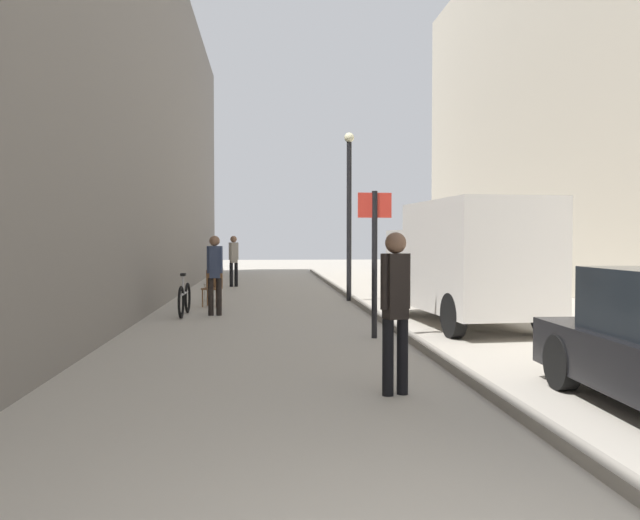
# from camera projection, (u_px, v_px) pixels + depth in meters

# --- Properties ---
(ground_plane) EXTENTS (80.00, 80.00, 0.00)m
(ground_plane) POSITION_uv_depth(u_px,v_px,m) (305.00, 315.00, 14.81)
(ground_plane) COLOR #A8A093
(building_facade_left) EXTENTS (2.94, 40.00, 10.39)m
(building_facade_left) POSITION_uv_depth(u_px,v_px,m) (76.00, 83.00, 14.21)
(building_facade_left) COLOR slate
(building_facade_left) RESTS_ON ground_plane
(kerb_strip) EXTENTS (0.16, 40.00, 0.12)m
(kerb_strip) POSITION_uv_depth(u_px,v_px,m) (373.00, 312.00, 14.94)
(kerb_strip) COLOR gray
(kerb_strip) RESTS_ON ground_plane
(pedestrian_main_foreground) EXTENTS (0.36, 0.24, 1.83)m
(pedestrian_main_foreground) POSITION_uv_depth(u_px,v_px,m) (215.00, 269.00, 14.73)
(pedestrian_main_foreground) COLOR black
(pedestrian_main_foreground) RESTS_ON ground_plane
(pedestrian_mid_block) EXTENTS (0.35, 0.26, 1.83)m
(pedestrian_mid_block) POSITION_uv_depth(u_px,v_px,m) (395.00, 301.00, 7.21)
(pedestrian_mid_block) COLOR black
(pedestrian_mid_block) RESTS_ON ground_plane
(pedestrian_far_crossing) EXTENTS (0.35, 0.28, 1.87)m
(pedestrian_far_crossing) POSITION_uv_depth(u_px,v_px,m) (234.00, 257.00, 23.68)
(pedestrian_far_crossing) COLOR black
(pedestrian_far_crossing) RESTS_ON ground_plane
(delivery_van) EXTENTS (2.32, 5.04, 2.50)m
(delivery_van) POSITION_uv_depth(u_px,v_px,m) (466.00, 260.00, 13.11)
(delivery_van) COLOR silver
(delivery_van) RESTS_ON ground_plane
(street_sign_post) EXTENTS (0.60, 0.10, 2.60)m
(street_sign_post) POSITION_uv_depth(u_px,v_px,m) (375.00, 251.00, 11.35)
(street_sign_post) COLOR black
(street_sign_post) RESTS_ON ground_plane
(lamp_post) EXTENTS (0.28, 0.28, 4.76)m
(lamp_post) POSITION_uv_depth(u_px,v_px,m) (349.00, 205.00, 18.22)
(lamp_post) COLOR black
(lamp_post) RESTS_ON ground_plane
(bicycle_leaning) EXTENTS (0.10, 1.77, 0.98)m
(bicycle_leaning) POSITION_uv_depth(u_px,v_px,m) (184.00, 299.00, 14.74)
(bicycle_leaning) COLOR black
(bicycle_leaning) RESTS_ON ground_plane
(cafe_chair_near_window) EXTENTS (0.54, 0.54, 0.94)m
(cafe_chair_near_window) POSITION_uv_depth(u_px,v_px,m) (213.00, 285.00, 16.78)
(cafe_chair_near_window) COLOR brown
(cafe_chair_near_window) RESTS_ON ground_plane
(cafe_chair_by_doorway) EXTENTS (0.58, 0.58, 0.94)m
(cafe_chair_by_doorway) POSITION_uv_depth(u_px,v_px,m) (216.00, 282.00, 18.24)
(cafe_chair_by_doorway) COLOR #B7B2A8
(cafe_chair_by_doorway) RESTS_ON ground_plane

